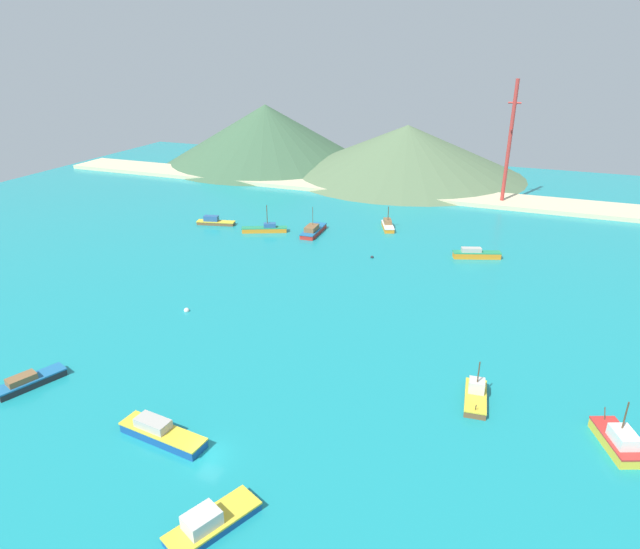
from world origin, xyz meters
name	(u,v)px	position (x,y,z in m)	size (l,w,h in m)	color
ground	(311,332)	(0.00, 30.00, -0.25)	(260.00, 280.00, 0.50)	teal
fishing_boat_0	(476,254)	(20.46, 71.52, 0.88)	(9.94, 5.09, 2.25)	orange
fishing_boat_1	(29,381)	(-28.83, 3.11, 0.71)	(5.36, 8.90, 1.88)	#232328
fishing_boat_2	(210,522)	(5.44, -8.37, 0.83)	(6.72, 9.60, 2.43)	#14478C
fishing_boat_3	(161,433)	(-6.38, 0.52, 0.85)	(11.04, 3.92, 2.31)	#14478C
fishing_boat_4	(265,229)	(-28.12, 71.13, 0.77)	(10.60, 6.19, 6.55)	orange
fishing_boat_5	(476,395)	(26.05, 20.63, 0.81)	(3.29, 7.56, 5.49)	brown
fishing_boat_6	(313,230)	(-17.01, 73.93, 0.85)	(3.63, 10.49, 6.60)	red
fishing_boat_7	(388,225)	(-1.63, 84.13, 0.80)	(4.89, 7.83, 5.50)	orange
fishing_boat_8	(619,440)	(41.75, 17.35, 1.03)	(5.49, 7.95, 6.13)	gold
fishing_boat_9	(215,221)	(-42.36, 71.89, 0.78)	(9.63, 4.22, 2.21)	brown
buoy_0	(187,310)	(-21.94, 28.88, 0.16)	(0.90, 0.90, 0.90)	silver
buoy_2	(372,257)	(0.27, 63.85, 0.12)	(0.69, 0.69, 0.69)	#232328
beach_strip	(422,194)	(0.00, 117.82, 0.60)	(247.00, 14.55, 1.20)	beige
hill_west	(266,134)	(-63.83, 145.11, 10.48)	(74.44, 74.44, 20.96)	#3D6042
hill_central	(407,150)	(-10.72, 143.23, 8.27)	(79.03, 79.03, 16.53)	#56704C
radio_tower	(509,143)	(22.53, 116.26, 16.85)	(3.30, 2.64, 33.04)	#B7332D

